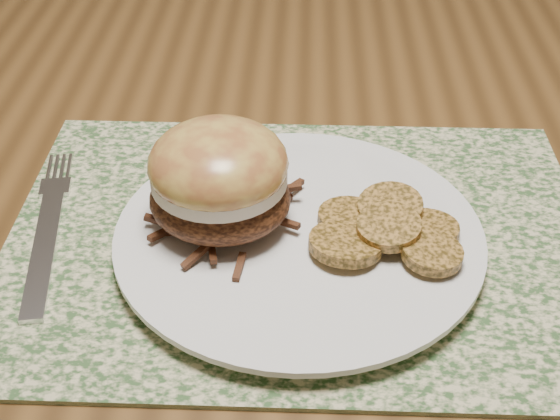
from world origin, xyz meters
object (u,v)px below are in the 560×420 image
at_px(dining_table, 370,149).
at_px(dinner_plate, 299,239).
at_px(fork, 48,226).
at_px(pork_sandwich, 219,179).

xyz_separation_m(dining_table, dinner_plate, (-0.07, -0.27, 0.09)).
bearing_deg(fork, dinner_plate, -13.64).
bearing_deg(dining_table, pork_sandwich, -117.30).
relative_size(dining_table, pork_sandwich, 11.85).
distance_m(dinner_plate, pork_sandwich, 0.08).
distance_m(dining_table, pork_sandwich, 0.32).
bearing_deg(pork_sandwich, dinner_plate, 4.09).
relative_size(dinner_plate, pork_sandwich, 2.05).
distance_m(pork_sandwich, fork, 0.15).
height_order(pork_sandwich, fork, pork_sandwich).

